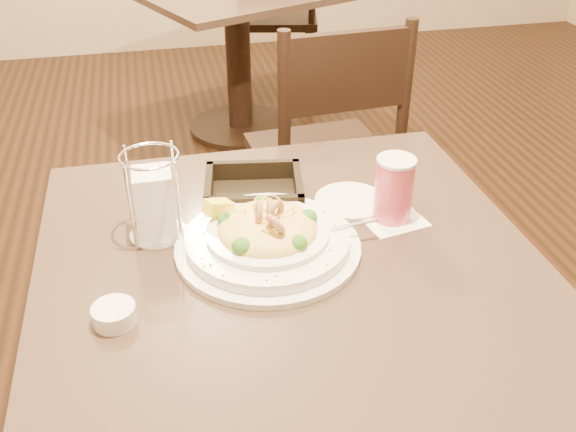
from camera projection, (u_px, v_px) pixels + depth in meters
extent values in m
cylinder|color=black|center=(290.00, 397.00, 1.35)|extent=(0.12, 0.12, 0.66)
cube|color=#4E3A2C|center=(290.00, 266.00, 1.16)|extent=(0.90, 0.90, 0.03)
cylinder|color=black|center=(241.00, 126.00, 3.30)|extent=(0.52, 0.52, 0.03)
cylinder|color=black|center=(238.00, 61.00, 3.12)|extent=(0.12, 0.12, 0.66)
cube|color=black|center=(322.00, 157.00, 2.07)|extent=(0.45, 0.45, 0.04)
cylinder|color=black|center=(349.00, 186.00, 2.39)|extent=(0.04, 0.04, 0.43)
cylinder|color=black|center=(256.00, 200.00, 2.30)|extent=(0.04, 0.04, 0.43)
cylinder|color=black|center=(390.00, 238.00, 2.10)|extent=(0.04, 0.04, 0.43)
cylinder|color=black|center=(285.00, 257.00, 2.01)|extent=(0.04, 0.04, 0.43)
cylinder|color=black|center=(404.00, 99.00, 1.84)|extent=(0.04, 0.04, 0.46)
cylinder|color=black|center=(284.00, 114.00, 1.75)|extent=(0.04, 0.04, 0.46)
cube|color=black|center=(348.00, 72.00, 1.74)|extent=(0.36, 0.06, 0.22)
cube|color=black|center=(277.00, 17.00, 3.44)|extent=(0.50, 0.50, 0.04)
cylinder|color=black|center=(308.00, 49.00, 3.72)|extent=(0.04, 0.04, 0.43)
cylinder|color=black|center=(246.00, 50.00, 3.72)|extent=(0.04, 0.04, 0.43)
cylinder|color=black|center=(311.00, 71.00, 3.42)|extent=(0.04, 0.04, 0.43)
cylinder|color=black|center=(243.00, 71.00, 3.42)|extent=(0.04, 0.04, 0.43)
cylinder|color=white|center=(268.00, 247.00, 1.17)|extent=(0.34, 0.34, 0.01)
cylinder|color=white|center=(268.00, 240.00, 1.16)|extent=(0.30, 0.30, 0.02)
cylinder|color=white|center=(268.00, 232.00, 1.16)|extent=(0.22, 0.22, 0.01)
ellipsoid|color=#E4C853|center=(268.00, 229.00, 1.15)|extent=(0.18, 0.18, 0.06)
cube|color=yellow|center=(218.00, 207.00, 1.19)|extent=(0.07, 0.06, 0.04)
cube|color=silver|center=(346.00, 226.00, 1.17)|extent=(0.13, 0.01, 0.01)
cube|color=silver|center=(309.00, 229.00, 1.16)|extent=(0.03, 0.02, 0.00)
torus|color=#E4C853|center=(256.00, 224.00, 1.14)|extent=(0.03, 0.04, 0.03)
torus|color=#E4C853|center=(236.00, 210.00, 1.15)|extent=(0.05, 0.05, 0.02)
torus|color=#E4C853|center=(269.00, 210.00, 1.19)|extent=(0.04, 0.04, 0.03)
torus|color=#E4C853|center=(274.00, 215.00, 1.15)|extent=(0.05, 0.05, 0.01)
torus|color=#E4C853|center=(251.00, 226.00, 1.14)|extent=(0.04, 0.04, 0.02)
torus|color=#E4C853|center=(234.00, 228.00, 1.14)|extent=(0.05, 0.05, 0.02)
torus|color=#E4C853|center=(272.00, 209.00, 1.18)|extent=(0.04, 0.05, 0.04)
torus|color=#E4C853|center=(262.00, 203.00, 1.17)|extent=(0.04, 0.04, 0.02)
torus|color=#E4C853|center=(273.00, 230.00, 1.11)|extent=(0.06, 0.06, 0.03)
torus|color=#E4C853|center=(237.00, 229.00, 1.14)|extent=(0.05, 0.05, 0.02)
torus|color=#E4C853|center=(268.00, 226.00, 1.15)|extent=(0.04, 0.04, 0.02)
torus|color=#E4C853|center=(264.00, 216.00, 1.14)|extent=(0.04, 0.04, 0.01)
torus|color=#E4C853|center=(260.00, 208.00, 1.16)|extent=(0.04, 0.04, 0.01)
torus|color=#E4C853|center=(283.00, 214.00, 1.15)|extent=(0.06, 0.05, 0.05)
torus|color=#E4C853|center=(272.00, 206.00, 1.20)|extent=(0.06, 0.05, 0.04)
torus|color=#E4C853|center=(249.00, 225.00, 1.13)|extent=(0.05, 0.05, 0.03)
torus|color=#E4C853|center=(267.00, 215.00, 1.14)|extent=(0.04, 0.04, 0.02)
torus|color=#E4C853|center=(269.00, 220.00, 1.13)|extent=(0.05, 0.04, 0.04)
torus|color=#E4C853|center=(259.00, 228.00, 1.14)|extent=(0.04, 0.03, 0.03)
torus|color=#E4C853|center=(280.00, 214.00, 1.16)|extent=(0.04, 0.04, 0.02)
torus|color=tan|center=(275.00, 224.00, 1.09)|extent=(0.05, 0.05, 0.04)
torus|color=tan|center=(258.00, 213.00, 1.12)|extent=(0.03, 0.04, 0.04)
torus|color=tan|center=(269.00, 211.00, 1.13)|extent=(0.03, 0.04, 0.04)
torus|color=tan|center=(276.00, 211.00, 1.13)|extent=(0.04, 0.04, 0.04)
ellipsoid|color=#225513|center=(308.00, 217.00, 1.17)|extent=(0.04, 0.04, 0.03)
ellipsoid|color=#225513|center=(263.00, 203.00, 1.21)|extent=(0.03, 0.03, 0.03)
ellipsoid|color=#225513|center=(226.00, 220.00, 1.16)|extent=(0.03, 0.03, 0.02)
ellipsoid|color=#225513|center=(242.00, 246.00, 1.09)|extent=(0.04, 0.04, 0.03)
ellipsoid|color=#225513|center=(298.00, 243.00, 1.10)|extent=(0.03, 0.03, 0.02)
cube|color=#266619|center=(294.00, 204.00, 1.25)|extent=(0.00, 0.00, 0.00)
cube|color=#266619|center=(327.00, 264.00, 1.08)|extent=(0.00, 0.00, 0.00)
cube|color=#266619|center=(335.00, 225.00, 1.18)|extent=(0.00, 0.00, 0.00)
cube|color=#266619|center=(290.00, 197.00, 1.27)|extent=(0.00, 0.00, 0.00)
cube|color=#266619|center=(330.00, 250.00, 1.12)|extent=(0.00, 0.00, 0.00)
cube|color=#266619|center=(202.00, 258.00, 1.10)|extent=(0.00, 0.00, 0.00)
cube|color=#266619|center=(222.00, 276.00, 1.06)|extent=(0.00, 0.00, 0.00)
cube|color=#266619|center=(324.00, 212.00, 1.22)|extent=(0.00, 0.00, 0.00)
cube|color=#266619|center=(203.00, 219.00, 1.20)|extent=(0.00, 0.00, 0.00)
cube|color=#266619|center=(267.00, 202.00, 1.25)|extent=(0.00, 0.00, 0.00)
cube|color=#266619|center=(319.00, 215.00, 1.21)|extent=(0.00, 0.00, 0.00)
cube|color=#266619|center=(204.00, 266.00, 1.08)|extent=(0.00, 0.00, 0.00)
cube|color=#266619|center=(209.00, 216.00, 1.21)|extent=(0.00, 0.00, 0.00)
cube|color=#266619|center=(267.00, 280.00, 1.05)|extent=(0.00, 0.00, 0.00)
cube|color=#266619|center=(240.00, 199.00, 1.26)|extent=(0.00, 0.00, 0.00)
cube|color=#266619|center=(210.00, 266.00, 1.08)|extent=(0.00, 0.00, 0.00)
cube|color=#266619|center=(276.00, 276.00, 1.06)|extent=(0.00, 0.00, 0.00)
cube|color=#266619|center=(211.00, 264.00, 1.08)|extent=(0.00, 0.00, 0.00)
cube|color=white|center=(391.00, 218.00, 1.27)|extent=(0.14, 0.14, 0.00)
cylinder|color=#DD4E67|center=(394.00, 189.00, 1.23)|extent=(0.07, 0.07, 0.13)
cylinder|color=white|center=(397.00, 160.00, 1.20)|extent=(0.08, 0.08, 0.01)
cube|color=black|center=(254.00, 198.00, 1.32)|extent=(0.22, 0.19, 0.01)
cube|color=black|center=(298.00, 186.00, 1.31)|extent=(0.04, 0.16, 0.04)
cube|color=black|center=(209.00, 188.00, 1.30)|extent=(0.04, 0.16, 0.04)
cube|color=black|center=(253.00, 170.00, 1.36)|extent=(0.20, 0.05, 0.04)
cube|color=black|center=(254.00, 206.00, 1.24)|extent=(0.20, 0.05, 0.04)
cylinder|color=silver|center=(159.00, 234.00, 1.22)|extent=(0.11, 0.11, 0.01)
torus|color=silver|center=(149.00, 156.00, 1.13)|extent=(0.11, 0.11, 0.01)
cube|color=white|center=(155.00, 203.00, 1.18)|extent=(0.08, 0.08, 0.13)
cylinder|color=silver|center=(131.00, 210.00, 1.13)|extent=(0.01, 0.01, 0.17)
cylinder|color=silver|center=(179.00, 204.00, 1.14)|extent=(0.01, 0.01, 0.17)
cylinder|color=silver|center=(130.00, 186.00, 1.20)|extent=(0.01, 0.01, 0.17)
cylinder|color=silver|center=(175.00, 181.00, 1.21)|extent=(0.01, 0.01, 0.17)
cylinder|color=white|center=(350.00, 201.00, 1.31)|extent=(0.17, 0.17, 0.01)
cylinder|color=white|center=(114.00, 315.00, 1.01)|extent=(0.07, 0.07, 0.03)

